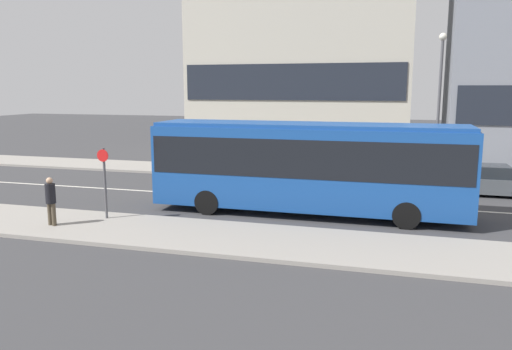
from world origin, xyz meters
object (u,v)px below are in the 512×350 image
object	(u,v)px
pedestrian_near_stop	(51,198)
bus_stop_sign	(105,177)
parked_car_0	(482,180)
street_lamp	(439,94)
city_bus	(307,162)

from	to	relation	value
pedestrian_near_stop	bus_stop_sign	xyz separation A→B (m)	(1.28, 1.34, 0.56)
parked_car_0	bus_stop_sign	xyz separation A→B (m)	(-13.92, -8.88, 1.00)
pedestrian_near_stop	street_lamp	size ratio (longest dim) A/B	0.23
city_bus	parked_car_0	xyz separation A→B (m)	(7.10, 5.73, -1.37)
city_bus	bus_stop_sign	size ratio (longest dim) A/B	4.61
pedestrian_near_stop	street_lamp	distance (m)	17.98
bus_stop_sign	street_lamp	world-z (taller)	street_lamp
pedestrian_near_stop	bus_stop_sign	distance (m)	1.93
parked_car_0	pedestrian_near_stop	distance (m)	18.32
city_bus	street_lamp	xyz separation A→B (m)	(5.13, 7.19, 2.52)
city_bus	parked_car_0	distance (m)	9.23
parked_car_0	street_lamp	size ratio (longest dim) A/B	0.60
parked_car_0	bus_stop_sign	distance (m)	16.54
bus_stop_sign	street_lamp	distance (m)	16.06
parked_car_0	street_lamp	distance (m)	4.59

